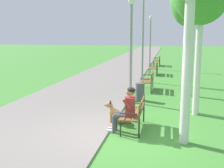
{
  "coord_description": "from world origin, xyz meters",
  "views": [
    {
      "loc": [
        1.25,
        -6.95,
        2.63
      ],
      "look_at": [
        -0.68,
        2.62,
        0.9
      ],
      "focal_mm": 45.17,
      "sensor_mm": 36.0,
      "label": 1
    }
  ],
  "objects_px": {
    "park_bench_far": "(154,67)",
    "birch_tree_fourth": "(190,0)",
    "lamp_post_far": "(150,42)",
    "person_seated_on_near_bench": "(126,108)",
    "lamp_post_mid": "(143,37)",
    "park_bench_near": "(135,111)",
    "litter_bin": "(140,92)",
    "park_bench_mid": "(148,79)",
    "lamp_post_near": "(131,49)",
    "dog_shepherd": "(117,115)",
    "park_bench_furthest": "(157,60)"
  },
  "relations": [
    {
      "from": "park_bench_far",
      "to": "birch_tree_fourth",
      "type": "relative_size",
      "value": 0.27
    },
    {
      "from": "lamp_post_far",
      "to": "birch_tree_fourth",
      "type": "xyz_separation_m",
      "value": [
        2.34,
        -6.91,
        2.2
      ]
    },
    {
      "from": "person_seated_on_near_bench",
      "to": "lamp_post_mid",
      "type": "bearing_deg",
      "value": 92.39
    },
    {
      "from": "lamp_post_mid",
      "to": "lamp_post_far",
      "type": "bearing_deg",
      "value": 89.93
    },
    {
      "from": "park_bench_far",
      "to": "lamp_post_far",
      "type": "relative_size",
      "value": 0.37
    },
    {
      "from": "park_bench_near",
      "to": "litter_bin",
      "type": "bearing_deg",
      "value": 93.61
    },
    {
      "from": "park_bench_mid",
      "to": "birch_tree_fourth",
      "type": "distance_m",
      "value": 4.43
    },
    {
      "from": "lamp_post_far",
      "to": "park_bench_far",
      "type": "bearing_deg",
      "value": -80.43
    },
    {
      "from": "park_bench_near",
      "to": "birch_tree_fourth",
      "type": "xyz_separation_m",
      "value": [
        1.79,
        7.19,
        3.76
      ]
    },
    {
      "from": "lamp_post_near",
      "to": "park_bench_near",
      "type": "bearing_deg",
      "value": -79.9
    },
    {
      "from": "person_seated_on_near_bench",
      "to": "lamp_post_mid",
      "type": "relative_size",
      "value": 0.26
    },
    {
      "from": "park_bench_near",
      "to": "person_seated_on_near_bench",
      "type": "relative_size",
      "value": 1.2
    },
    {
      "from": "person_seated_on_near_bench",
      "to": "dog_shepherd",
      "type": "bearing_deg",
      "value": 118.01
    },
    {
      "from": "lamp_post_far",
      "to": "park_bench_mid",
      "type": "bearing_deg",
      "value": -86.6
    },
    {
      "from": "park_bench_mid",
      "to": "birch_tree_fourth",
      "type": "xyz_separation_m",
      "value": [
        1.84,
        1.46,
        3.76
      ]
    },
    {
      "from": "dog_shepherd",
      "to": "litter_bin",
      "type": "relative_size",
      "value": 1.19
    },
    {
      "from": "park_bench_furthest",
      "to": "birch_tree_fourth",
      "type": "distance_m",
      "value": 10.21
    },
    {
      "from": "dog_shepherd",
      "to": "birch_tree_fourth",
      "type": "xyz_separation_m",
      "value": [
        2.38,
        6.79,
        4.01
      ]
    },
    {
      "from": "lamp_post_near",
      "to": "lamp_post_mid",
      "type": "height_order",
      "value": "lamp_post_mid"
    },
    {
      "from": "park_bench_furthest",
      "to": "lamp_post_far",
      "type": "height_order",
      "value": "lamp_post_far"
    },
    {
      "from": "litter_bin",
      "to": "park_bench_furthest",
      "type": "bearing_deg",
      "value": 89.27
    },
    {
      "from": "park_bench_near",
      "to": "park_bench_far",
      "type": "xyz_separation_m",
      "value": [
        -0.04,
        11.1,
        0.0
      ]
    },
    {
      "from": "park_bench_near",
      "to": "park_bench_furthest",
      "type": "height_order",
      "value": "same"
    },
    {
      "from": "park_bench_mid",
      "to": "lamp_post_mid",
      "type": "relative_size",
      "value": 0.32
    },
    {
      "from": "person_seated_on_near_bench",
      "to": "litter_bin",
      "type": "bearing_deg",
      "value": 90.2
    },
    {
      "from": "lamp_post_mid",
      "to": "lamp_post_far",
      "type": "height_order",
      "value": "lamp_post_mid"
    },
    {
      "from": "park_bench_mid",
      "to": "lamp_post_mid",
      "type": "height_order",
      "value": "lamp_post_mid"
    },
    {
      "from": "park_bench_furthest",
      "to": "lamp_post_mid",
      "type": "distance_m",
      "value": 8.72
    },
    {
      "from": "park_bench_near",
      "to": "litter_bin",
      "type": "distance_m",
      "value": 3.51
    },
    {
      "from": "park_bench_far",
      "to": "birch_tree_fourth",
      "type": "distance_m",
      "value": 5.73
    },
    {
      "from": "person_seated_on_near_bench",
      "to": "dog_shepherd",
      "type": "xyz_separation_m",
      "value": [
        -0.39,
        0.72,
        -0.42
      ]
    },
    {
      "from": "park_bench_furthest",
      "to": "lamp_post_far",
      "type": "xyz_separation_m",
      "value": [
        -0.49,
        -2.4,
        1.56
      ]
    },
    {
      "from": "park_bench_near",
      "to": "lamp_post_far",
      "type": "height_order",
      "value": "lamp_post_far"
    },
    {
      "from": "park_bench_far",
      "to": "person_seated_on_near_bench",
      "type": "bearing_deg",
      "value": -90.83
    },
    {
      "from": "person_seated_on_near_bench",
      "to": "lamp_post_near",
      "type": "height_order",
      "value": "lamp_post_near"
    },
    {
      "from": "park_bench_near",
      "to": "park_bench_far",
      "type": "distance_m",
      "value": 11.1
    },
    {
      "from": "lamp_post_far",
      "to": "birch_tree_fourth",
      "type": "distance_m",
      "value": 7.62
    },
    {
      "from": "park_bench_mid",
      "to": "person_seated_on_near_bench",
      "type": "xyz_separation_m",
      "value": [
        -0.16,
        -6.05,
        0.17
      ]
    },
    {
      "from": "park_bench_furthest",
      "to": "lamp_post_far",
      "type": "relative_size",
      "value": 0.37
    },
    {
      "from": "person_seated_on_near_bench",
      "to": "lamp_post_near",
      "type": "bearing_deg",
      "value": 95.76
    },
    {
      "from": "park_bench_far",
      "to": "park_bench_furthest",
      "type": "distance_m",
      "value": 5.4
    },
    {
      "from": "dog_shepherd",
      "to": "birch_tree_fourth",
      "type": "distance_m",
      "value": 8.24
    },
    {
      "from": "park_bench_far",
      "to": "lamp_post_far",
      "type": "bearing_deg",
      "value": 99.57
    },
    {
      "from": "dog_shepherd",
      "to": "park_bench_mid",
      "type": "bearing_deg",
      "value": 84.2
    },
    {
      "from": "park_bench_mid",
      "to": "person_seated_on_near_bench",
      "type": "height_order",
      "value": "person_seated_on_near_bench"
    },
    {
      "from": "lamp_post_near",
      "to": "lamp_post_mid",
      "type": "relative_size",
      "value": 0.84
    },
    {
      "from": "person_seated_on_near_bench",
      "to": "lamp_post_far",
      "type": "height_order",
      "value": "lamp_post_far"
    },
    {
      "from": "lamp_post_near",
      "to": "birch_tree_fourth",
      "type": "height_order",
      "value": "birch_tree_fourth"
    },
    {
      "from": "park_bench_near",
      "to": "person_seated_on_near_bench",
      "type": "bearing_deg",
      "value": -122.65
    },
    {
      "from": "park_bench_mid",
      "to": "dog_shepherd",
      "type": "bearing_deg",
      "value": -95.8
    }
  ]
}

